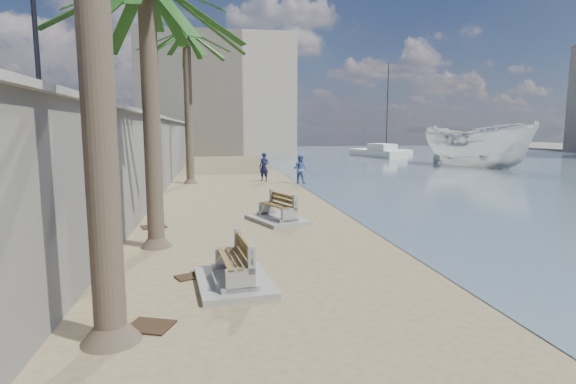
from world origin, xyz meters
TOP-DOWN VIEW (x-y plane):
  - ground_plane at (0.00, 0.00)m, footprint 140.00×140.00m
  - seawall at (-5.20, 20.00)m, footprint 0.45×70.00m
  - wall_cap at (-5.20, 20.00)m, footprint 0.80×70.00m
  - end_building at (-2.00, 52.00)m, footprint 18.00×12.00m
  - bench_near at (-2.24, 2.87)m, footprint 1.59×2.16m
  - bench_far at (-0.56, 8.74)m, footprint 2.06×2.44m
  - palm_back at (-3.89, 19.95)m, footprint 5.00×5.00m
  - streetlight at (-5.10, 12.00)m, footprint 0.28×0.28m
  - person_a at (0.29, 20.38)m, footprint 0.83×0.78m
  - person_b at (2.15, 18.94)m, footprint 1.08×1.01m
  - boat_cruiser at (18.52, 28.12)m, footprint 5.00×5.07m
  - yacht_near at (23.40, 37.51)m, footprint 6.00×11.07m
  - yacht_far at (15.19, 41.89)m, footprint 4.04×8.28m
  - sailboat_west at (17.90, 46.00)m, footprint 6.67×2.69m
  - debris_b at (-3.58, 1.17)m, footprint 0.79×0.72m
  - debris_c at (-4.43, 8.46)m, footprint 0.86×0.76m
  - debris_d at (-3.12, 3.43)m, footprint 0.61×0.56m

SIDE VIEW (x-z plane):
  - ground_plane at x=0.00m, z-range 0.00..0.00m
  - debris_b at x=-3.58m, z-range 0.00..0.03m
  - debris_c at x=-4.43m, z-range 0.00..0.03m
  - debris_d at x=-3.12m, z-range 0.00..0.03m
  - yacht_near at x=23.40m, z-range -0.40..1.10m
  - yacht_far at x=15.19m, z-range -0.40..1.10m
  - sailboat_west at x=17.90m, z-range -5.07..5.78m
  - bench_near at x=-2.24m, z-range -0.05..0.79m
  - bench_far at x=-0.56m, z-range -0.05..0.81m
  - person_b at x=2.15m, z-range 0.00..1.78m
  - person_a at x=0.29m, z-range 0.00..1.90m
  - seawall at x=-5.20m, z-range 0.00..3.50m
  - boat_cruiser at x=18.52m, z-range -0.40..4.19m
  - wall_cap at x=-5.20m, z-range 3.49..3.61m
  - streetlight at x=-5.10m, z-range 4.08..9.21m
  - end_building at x=-2.00m, z-range 0.00..14.00m
  - palm_back at x=-3.89m, z-range 3.51..12.60m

